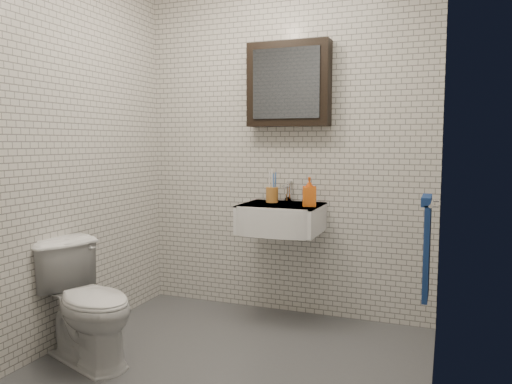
% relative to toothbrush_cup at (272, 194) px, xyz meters
% --- Properties ---
extents(ground, '(2.20, 2.00, 0.01)m').
position_rel_toothbrush_cup_xyz_m(ground, '(0.05, -0.85, -0.91)').
color(ground, '#51545A').
rests_on(ground, ground).
extents(room_shell, '(2.22, 2.02, 2.51)m').
position_rel_toothbrush_cup_xyz_m(room_shell, '(0.05, -0.85, 0.55)').
color(room_shell, silver).
rests_on(room_shell, ground).
extents(washbasin, '(0.55, 0.50, 0.20)m').
position_rel_toothbrush_cup_xyz_m(washbasin, '(0.10, -0.12, -0.16)').
color(washbasin, white).
rests_on(washbasin, room_shell).
extents(faucet, '(0.06, 0.20, 0.15)m').
position_rel_toothbrush_cup_xyz_m(faucet, '(0.10, 0.08, 0.01)').
color(faucet, silver).
rests_on(faucet, washbasin).
extents(mirror_cabinet, '(0.60, 0.15, 0.60)m').
position_rel_toothbrush_cup_xyz_m(mirror_cabinet, '(0.10, 0.08, 0.79)').
color(mirror_cabinet, black).
rests_on(mirror_cabinet, room_shell).
extents(towel_rail, '(0.09, 0.30, 0.58)m').
position_rel_toothbrush_cup_xyz_m(towel_rail, '(1.09, -0.50, -0.19)').
color(towel_rail, silver).
rests_on(towel_rail, room_shell).
extents(toothbrush_cup, '(0.11, 0.11, 0.24)m').
position_rel_toothbrush_cup_xyz_m(toothbrush_cup, '(0.00, 0.00, 0.00)').
color(toothbrush_cup, '#B7732D').
rests_on(toothbrush_cup, washbasin).
extents(soap_bottle, '(0.11, 0.11, 0.20)m').
position_rel_toothbrush_cup_xyz_m(soap_bottle, '(0.31, -0.12, 0.04)').
color(soap_bottle, orange).
rests_on(soap_bottle, washbasin).
extents(toilet, '(0.79, 0.61, 0.71)m').
position_rel_toothbrush_cup_xyz_m(toilet, '(-0.75, -1.12, -0.56)').
color(toilet, white).
rests_on(toilet, ground).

